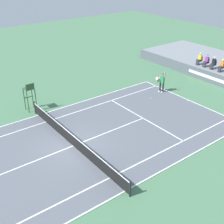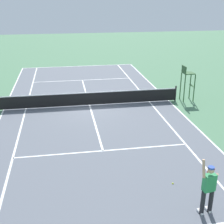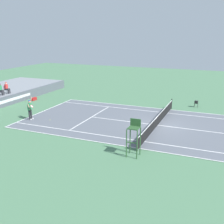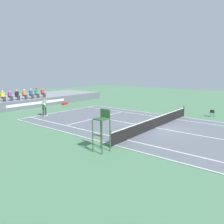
{
  "view_description": "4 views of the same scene",
  "coord_description": "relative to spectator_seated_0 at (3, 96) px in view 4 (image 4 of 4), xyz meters",
  "views": [
    {
      "loc": [
        14.88,
        -8.0,
        11.4
      ],
      "look_at": [
        -0.84,
        3.96,
        1.0
      ],
      "focal_mm": 47.72,
      "sensor_mm": 36.0,
      "label": 1
    },
    {
      "loc": [
        1.7,
        19.1,
        6.95
      ],
      "look_at": [
        -0.84,
        3.96,
        1.0
      ],
      "focal_mm": 49.2,
      "sensor_mm": 36.0,
      "label": 2
    },
    {
      "loc": [
        -22.87,
        -5.2,
        7.77
      ],
      "look_at": [
        -0.84,
        3.96,
        1.0
      ],
      "focal_mm": 45.11,
      "sensor_mm": 36.0,
      "label": 3
    },
    {
      "loc": [
        -15.78,
        -7.98,
        4.58
      ],
      "look_at": [
        -0.84,
        3.96,
        1.0
      ],
      "focal_mm": 35.08,
      "sensor_mm": 36.0,
      "label": 4
    }
  ],
  "objects": [
    {
      "name": "court",
      "position": [
        3.84,
        -17.91,
        -1.66
      ],
      "size": [
        11.08,
        23.88,
        0.03
      ],
      "color": "slate",
      "rests_on": "ground"
    },
    {
      "name": "tennis_ball",
      "position": [
        1.52,
        -8.41,
        -1.64
      ],
      "size": [
        0.07,
        0.07,
        0.07
      ],
      "primitive_type": "sphere",
      "color": "#D1E533",
      "rests_on": "ground"
    },
    {
      "name": "equipment_bag",
      "position": [
        7.39,
        -2.08,
        -1.51
      ],
      "size": [
        0.92,
        0.4,
        0.32
      ],
      "color": "red",
      "rests_on": "ground"
    },
    {
      "name": "spectator_seated_6",
      "position": [
        5.42,
        0.0,
        0.0
      ],
      "size": [
        0.44,
        0.6,
        1.27
      ],
      "color": "#474C56",
      "rests_on": "bleacher_platform"
    },
    {
      "name": "spectator_seated_0",
      "position": [
        0.0,
        0.0,
        0.0
      ],
      "size": [
        0.44,
        0.6,
        1.27
      ],
      "color": "#474C56",
      "rests_on": "bleacher_platform"
    },
    {
      "name": "ground_plane",
      "position": [
        3.84,
        -17.91,
        -1.67
      ],
      "size": [
        80.0,
        80.0,
        0.0
      ],
      "primitive_type": "plane",
      "color": "#4C7A56"
    },
    {
      "name": "net",
      "position": [
        3.84,
        -17.91,
        -1.15
      ],
      "size": [
        11.98,
        0.1,
        1.07
      ],
      "color": "black",
      "rests_on": "ground"
    },
    {
      "name": "spectator_seated_1",
      "position": [
        0.87,
        0.0,
        0.0
      ],
      "size": [
        0.44,
        0.6,
        1.27
      ],
      "color": "#474C56",
      "rests_on": "bleacher_platform"
    },
    {
      "name": "umpire_chair",
      "position": [
        -2.85,
        -17.91,
        -0.12
      ],
      "size": [
        0.77,
        0.77,
        2.44
      ],
      "color": "#2D562D",
      "rests_on": "ground"
    },
    {
      "name": "spectator_seated_3",
      "position": [
        2.73,
        0.0,
        0.0
      ],
      "size": [
        0.44,
        0.6,
        1.27
      ],
      "color": "#474C56",
      "rests_on": "bleacher_platform"
    },
    {
      "name": "ball_hopper",
      "position": [
        11.48,
        -20.23,
        -1.1
      ],
      "size": [
        0.36,
        0.36,
        0.7
      ],
      "color": "black",
      "rests_on": "ground"
    },
    {
      "name": "barrier_wall",
      "position": [
        3.84,
        -1.03,
        -1.14
      ],
      "size": [
        23.62,
        0.25,
        1.06
      ],
      "color": "#565B66",
      "rests_on": "ground"
    },
    {
      "name": "spectator_seated_4",
      "position": [
        3.64,
        0.0,
        0.0
      ],
      "size": [
        0.44,
        0.6,
        1.27
      ],
      "color": "#474C56",
      "rests_on": "bleacher_platform"
    },
    {
      "name": "spectator_seated_2",
      "position": [
        1.75,
        0.0,
        0.0
      ],
      "size": [
        0.44,
        0.6,
        1.27
      ],
      "color": "#474C56",
      "rests_on": "bleacher_platform"
    },
    {
      "name": "tennis_player",
      "position": [
        1.02,
        -6.63,
        -0.68
      ],
      "size": [
        0.75,
        0.72,
        2.08
      ],
      "color": "#232328",
      "rests_on": "ground"
    },
    {
      "name": "bleacher_platform",
      "position": [
        3.84,
        2.93,
        -1.14
      ],
      "size": [
        23.62,
        7.67,
        1.06
      ],
      "primitive_type": "cube",
      "color": "gray",
      "rests_on": "ground"
    },
    {
      "name": "spectator_seated_5",
      "position": [
        4.47,
        0.0,
        0.0
      ],
      "size": [
        0.44,
        0.6,
        1.27
      ],
      "color": "#474C56",
      "rests_on": "bleacher_platform"
    }
  ]
}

